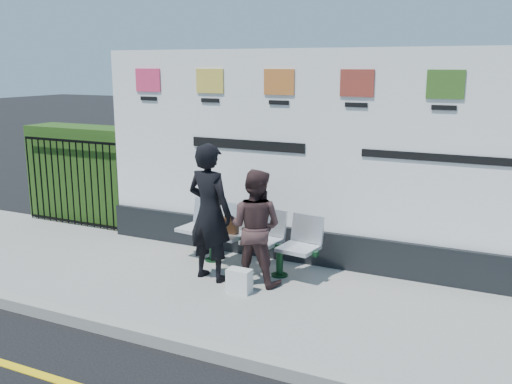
# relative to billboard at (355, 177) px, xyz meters

# --- Properties ---
(pavement) EXTENTS (14.00, 3.00, 0.12)m
(pavement) POSITION_rel_billboard_xyz_m (-0.50, -1.35, -1.36)
(pavement) COLOR gray
(pavement) RESTS_ON ground
(kerb) EXTENTS (14.00, 0.18, 0.14)m
(kerb) POSITION_rel_billboard_xyz_m (-0.50, -2.85, -1.35)
(kerb) COLOR gray
(kerb) RESTS_ON ground
(billboard) EXTENTS (8.00, 0.30, 3.00)m
(billboard) POSITION_rel_billboard_xyz_m (0.00, 0.00, 0.00)
(billboard) COLOR black
(billboard) RESTS_ON pavement
(hedge) EXTENTS (2.35, 0.70, 1.70)m
(hedge) POSITION_rel_billboard_xyz_m (-5.08, 0.45, -0.45)
(hedge) COLOR #254715
(hedge) RESTS_ON pavement
(railing) EXTENTS (2.05, 0.06, 1.54)m
(railing) POSITION_rel_billboard_xyz_m (-5.08, -0.00, -0.53)
(railing) COLOR black
(railing) RESTS_ON pavement
(bench) EXTENTS (2.21, 0.82, 0.46)m
(bench) POSITION_rel_billboard_xyz_m (-1.35, -0.65, -1.07)
(bench) COLOR silver
(bench) RESTS_ON pavement
(woman_left) EXTENTS (0.73, 0.54, 1.82)m
(woman_left) POSITION_rel_billboard_xyz_m (-1.57, -1.21, -0.39)
(woman_left) COLOR black
(woman_left) RESTS_ON pavement
(woman_right) EXTENTS (0.75, 0.59, 1.51)m
(woman_right) POSITION_rel_billboard_xyz_m (-0.98, -1.09, -0.55)
(woman_right) COLOR #3B2626
(woman_right) RESTS_ON pavement
(handbag_brown) EXTENTS (0.29, 0.14, 0.22)m
(handbag_brown) POSITION_rel_billboard_xyz_m (-1.63, -0.62, -0.73)
(handbag_brown) COLOR black
(handbag_brown) RESTS_ON bench
(carrier_bag_white) EXTENTS (0.30, 0.18, 0.30)m
(carrier_bag_white) POSITION_rel_billboard_xyz_m (-1.01, -1.47, -1.15)
(carrier_bag_white) COLOR silver
(carrier_bag_white) RESTS_ON pavement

